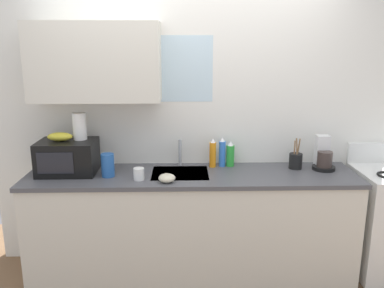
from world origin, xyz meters
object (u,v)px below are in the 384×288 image
at_px(microwave, 68,157).
at_px(coffee_maker, 323,157).
at_px(dish_soap_bottle_blue, 222,153).
at_px(utensil_crock, 296,161).
at_px(dish_soap_bottle_green, 230,155).
at_px(small_bowl, 167,178).
at_px(banana_bunch, 60,137).
at_px(mug_white, 139,174).
at_px(cereal_canister, 108,165).
at_px(paper_towel_roll, 80,126).
at_px(dish_soap_bottle_orange, 213,154).

xyz_separation_m(microwave, coffee_maker, (2.13, 0.06, -0.03)).
relative_size(dish_soap_bottle_blue, utensil_crock, 0.95).
height_order(dish_soap_bottle_green, small_bowl, dish_soap_bottle_green).
height_order(banana_bunch, utensil_crock, banana_bunch).
xyz_separation_m(banana_bunch, mug_white, (0.65, -0.19, -0.26)).
bearing_deg(mug_white, cereal_canister, 160.56).
bearing_deg(paper_towel_roll, coffee_maker, 0.24).
relative_size(microwave, mug_white, 4.84).
height_order(dish_soap_bottle_blue, mug_white, dish_soap_bottle_blue).
xyz_separation_m(paper_towel_roll, cereal_canister, (0.24, -0.15, -0.29)).
bearing_deg(dish_soap_bottle_orange, dish_soap_bottle_green, 7.83).
bearing_deg(banana_bunch, mug_white, -16.41).
xyz_separation_m(dish_soap_bottle_orange, cereal_canister, (-0.86, -0.23, -0.03)).
distance_m(paper_towel_roll, coffee_maker, 2.04).
relative_size(banana_bunch, cereal_canister, 1.08).
xyz_separation_m(cereal_canister, small_bowl, (0.48, -0.15, -0.06)).
xyz_separation_m(microwave, dish_soap_bottle_green, (1.35, 0.16, -0.03)).
distance_m(dish_soap_bottle_orange, dish_soap_bottle_green, 0.16).
distance_m(dish_soap_bottle_blue, dish_soap_bottle_green, 0.07).
height_order(dish_soap_bottle_green, mug_white, dish_soap_bottle_green).
bearing_deg(dish_soap_bottle_green, cereal_canister, -165.77).
height_order(coffee_maker, dish_soap_bottle_blue, coffee_maker).
xyz_separation_m(banana_bunch, dish_soap_bottle_orange, (1.25, 0.13, -0.19)).
bearing_deg(microwave, banana_bunch, 178.20).
bearing_deg(dish_soap_bottle_orange, dish_soap_bottle_blue, 13.08).
height_order(dish_soap_bottle_orange, mug_white, dish_soap_bottle_orange).
bearing_deg(dish_soap_bottle_orange, mug_white, -151.58).
relative_size(dish_soap_bottle_green, mug_white, 2.30).
bearing_deg(dish_soap_bottle_blue, banana_bunch, -173.38).
distance_m(coffee_maker, dish_soap_bottle_blue, 0.85).
bearing_deg(microwave, utensil_crock, 2.16).
height_order(coffee_maker, dish_soap_bottle_orange, coffee_maker).
xyz_separation_m(coffee_maker, dish_soap_bottle_blue, (-0.85, 0.10, 0.02)).
xyz_separation_m(mug_white, utensil_crock, (1.30, 0.26, 0.02)).
distance_m(microwave, coffee_maker, 2.13).
bearing_deg(mug_white, dish_soap_bottle_orange, 28.42).
relative_size(paper_towel_roll, coffee_maker, 0.79).
bearing_deg(utensil_crock, dish_soap_bottle_orange, 174.71).
bearing_deg(cereal_canister, small_bowl, -17.53).
xyz_separation_m(utensil_crock, small_bowl, (-1.08, -0.32, -0.04)).
bearing_deg(paper_towel_roll, banana_bunch, -161.57).
distance_m(dish_soap_bottle_green, small_bowl, 0.67).
distance_m(banana_bunch, cereal_canister, 0.46).
bearing_deg(banana_bunch, utensil_crock, 2.05).
bearing_deg(dish_soap_bottle_green, microwave, -173.35).
distance_m(paper_towel_roll, dish_soap_bottle_green, 1.28).
distance_m(dish_soap_bottle_blue, mug_white, 0.77).
bearing_deg(microwave, coffee_maker, 1.61).
xyz_separation_m(paper_towel_roll, utensil_crock, (1.80, 0.02, -0.31)).
bearing_deg(banana_bunch, dish_soap_bottle_orange, 6.17).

